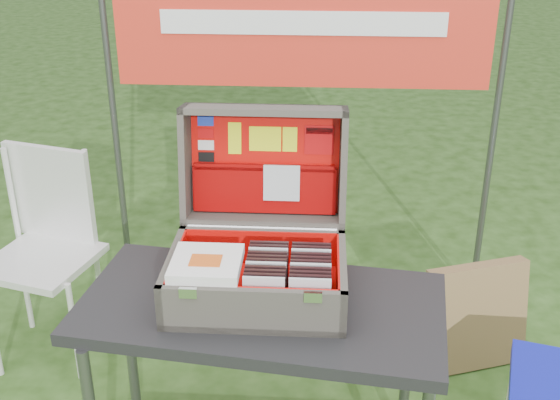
# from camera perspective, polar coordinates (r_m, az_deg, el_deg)

# --- Properties ---
(table) EXTENTS (1.16, 0.69, 0.69)m
(table) POSITION_cam_1_polar(r_m,az_deg,el_deg) (2.35, -1.44, -15.32)
(table) COLOR black
(table) RESTS_ON ground
(table_top) EXTENTS (1.16, 0.69, 0.04)m
(table_top) POSITION_cam_1_polar(r_m,az_deg,el_deg) (2.16, -1.53, -8.75)
(table_top) COLOR black
(table_top) RESTS_ON ground
(table_leg_bl) EXTENTS (0.04, 0.04, 0.65)m
(table_leg_bl) POSITION_cam_1_polar(r_m,az_deg,el_deg) (2.61, -12.03, -11.87)
(table_leg_bl) COLOR #59595B
(table_leg_bl) RESTS_ON ground
(table_leg_br) EXTENTS (0.04, 0.04, 0.65)m
(table_leg_br) POSITION_cam_1_polar(r_m,az_deg,el_deg) (2.54, 10.31, -12.75)
(table_leg_br) COLOR #59595B
(table_leg_br) RESTS_ON ground
(suitcase) EXTENTS (0.53, 0.54, 0.51)m
(suitcase) POSITION_cam_1_polar(r_m,az_deg,el_deg) (2.09, -1.81, -1.23)
(suitcase) COLOR #5D574B
(suitcase) RESTS_ON table
(suitcase_base_bottom) EXTENTS (0.53, 0.38, 0.02)m
(suitcase_base_bottom) POSITION_cam_1_polar(r_m,az_deg,el_deg) (2.16, -1.87, -7.74)
(suitcase_base_bottom) COLOR #5D574B
(suitcase_base_bottom) RESTS_ON table_top
(suitcase_base_wall_front) EXTENTS (0.53, 0.02, 0.14)m
(suitcase_base_wall_front) POSITION_cam_1_polar(r_m,az_deg,el_deg) (1.97, -2.37, -9.06)
(suitcase_base_wall_front) COLOR #5D574B
(suitcase_base_wall_front) RESTS_ON table_top
(suitcase_base_wall_back) EXTENTS (0.53, 0.02, 0.14)m
(suitcase_base_wall_back) POSITION_cam_1_polar(r_m,az_deg,el_deg) (2.28, -1.48, -4.02)
(suitcase_base_wall_back) COLOR #5D574B
(suitcase_base_wall_back) RESTS_ON table_top
(suitcase_base_wall_left) EXTENTS (0.02, 0.38, 0.14)m
(suitcase_base_wall_left) POSITION_cam_1_polar(r_m,az_deg,el_deg) (2.16, -8.71, -6.07)
(suitcase_base_wall_left) COLOR #5D574B
(suitcase_base_wall_left) RESTS_ON table_top
(suitcase_base_wall_right) EXTENTS (0.02, 0.38, 0.14)m
(suitcase_base_wall_right) POSITION_cam_1_polar(r_m,az_deg,el_deg) (2.12, 5.07, -6.56)
(suitcase_base_wall_right) COLOR #5D574B
(suitcase_base_wall_right) RESTS_ON table_top
(suitcase_liner_floor) EXTENTS (0.49, 0.34, 0.01)m
(suitcase_liner_floor) POSITION_cam_1_polar(r_m,az_deg,el_deg) (2.15, -1.87, -7.44)
(suitcase_liner_floor) COLOR red
(suitcase_liner_floor) RESTS_ON suitcase_base_bottom
(suitcase_latch_left) EXTENTS (0.05, 0.01, 0.03)m
(suitcase_latch_left) POSITION_cam_1_polar(r_m,az_deg,el_deg) (1.96, -7.49, -7.50)
(suitcase_latch_left) COLOR silver
(suitcase_latch_left) RESTS_ON suitcase_base_wall_front
(suitcase_latch_right) EXTENTS (0.05, 0.01, 0.03)m
(suitcase_latch_right) POSITION_cam_1_polar(r_m,az_deg,el_deg) (1.92, 2.70, -7.89)
(suitcase_latch_right) COLOR silver
(suitcase_latch_right) RESTS_ON suitcase_base_wall_front
(suitcase_hinge) EXTENTS (0.48, 0.02, 0.02)m
(suitcase_hinge) POSITION_cam_1_polar(r_m,az_deg,el_deg) (2.26, -1.48, -2.30)
(suitcase_hinge) COLOR silver
(suitcase_hinge) RESTS_ON suitcase_base_wall_back
(suitcase_lid_back) EXTENTS (0.53, 0.08, 0.38)m
(suitcase_lid_back) POSITION_cam_1_polar(r_m,az_deg,el_deg) (2.33, -1.18, 3.16)
(suitcase_lid_back) COLOR #5D574B
(suitcase_lid_back) RESTS_ON suitcase_base_wall_back
(suitcase_lid_rim_far) EXTENTS (0.53, 0.14, 0.04)m
(suitcase_lid_rim_far) POSITION_cam_1_polar(r_m,az_deg,el_deg) (2.24, -1.29, 7.32)
(suitcase_lid_rim_far) COLOR #5D574B
(suitcase_lid_rim_far) RESTS_ON suitcase_lid_back
(suitcase_lid_rim_near) EXTENTS (0.53, 0.14, 0.04)m
(suitcase_lid_rim_near) POSITION_cam_1_polar(r_m,az_deg,el_deg) (2.32, -1.33, -1.51)
(suitcase_lid_rim_near) COLOR #5D574B
(suitcase_lid_rim_near) RESTS_ON suitcase_lid_back
(suitcase_lid_rim_left) EXTENTS (0.02, 0.20, 0.40)m
(suitcase_lid_rim_left) POSITION_cam_1_polar(r_m,az_deg,el_deg) (2.31, -7.67, 2.95)
(suitcase_lid_rim_left) COLOR #5D574B
(suitcase_lid_rim_left) RESTS_ON suitcase_lid_back
(suitcase_lid_rim_right) EXTENTS (0.02, 0.20, 0.40)m
(suitcase_lid_rim_right) POSITION_cam_1_polar(r_m,az_deg,el_deg) (2.27, 5.16, 2.67)
(suitcase_lid_rim_right) COLOR #5D574B
(suitcase_lid_rim_right) RESTS_ON suitcase_lid_back
(suitcase_lid_liner) EXTENTS (0.49, 0.06, 0.33)m
(suitcase_lid_liner) POSITION_cam_1_polar(r_m,az_deg,el_deg) (2.32, -1.21, 3.08)
(suitcase_lid_liner) COLOR red
(suitcase_lid_liner) RESTS_ON suitcase_lid_back
(suitcase_liner_wall_front) EXTENTS (0.49, 0.01, 0.12)m
(suitcase_liner_wall_front) POSITION_cam_1_polar(r_m,az_deg,el_deg) (1.98, -2.34, -8.59)
(suitcase_liner_wall_front) COLOR red
(suitcase_liner_wall_front) RESTS_ON suitcase_base_bottom
(suitcase_liner_wall_back) EXTENTS (0.49, 0.01, 0.12)m
(suitcase_liner_wall_back) POSITION_cam_1_polar(r_m,az_deg,el_deg) (2.26, -1.51, -3.95)
(suitcase_liner_wall_back) COLOR red
(suitcase_liner_wall_back) RESTS_ON suitcase_base_bottom
(suitcase_liner_wall_left) EXTENTS (0.01, 0.34, 0.12)m
(suitcase_liner_wall_left) POSITION_cam_1_polar(r_m,az_deg,el_deg) (2.15, -8.38, -5.85)
(suitcase_liner_wall_left) COLOR red
(suitcase_liner_wall_left) RESTS_ON suitcase_base_bottom
(suitcase_liner_wall_right) EXTENTS (0.01, 0.34, 0.12)m
(suitcase_liner_wall_right) POSITION_cam_1_polar(r_m,az_deg,el_deg) (2.11, 4.72, -6.31)
(suitcase_liner_wall_right) COLOR red
(suitcase_liner_wall_right) RESTS_ON suitcase_base_bottom
(suitcase_lid_pocket) EXTENTS (0.47, 0.06, 0.16)m
(suitcase_lid_pocket) POSITION_cam_1_polar(r_m,az_deg,el_deg) (2.32, -1.26, 0.85)
(suitcase_lid_pocket) COLOR #8C0303
(suitcase_lid_pocket) RESTS_ON suitcase_lid_liner
(suitcase_pocket_edge) EXTENTS (0.46, 0.02, 0.02)m
(suitcase_pocket_edge) POSITION_cam_1_polar(r_m,az_deg,el_deg) (2.30, -1.26, 2.65)
(suitcase_pocket_edge) COLOR #8C0303
(suitcase_pocket_edge) RESTS_ON suitcase_lid_pocket
(suitcase_pocket_cd) EXTENTS (0.12, 0.03, 0.12)m
(suitcase_pocket_cd) POSITION_cam_1_polar(r_m,az_deg,el_deg) (2.30, 0.13, 1.40)
(suitcase_pocket_cd) COLOR silver
(suitcase_pocket_cd) RESTS_ON suitcase_lid_pocket
(lid_sticker_cc_a) EXTENTS (0.05, 0.01, 0.03)m
(lid_sticker_cc_a) POSITION_cam_1_polar(r_m,az_deg,el_deg) (2.31, -6.07, 6.40)
(lid_sticker_cc_a) COLOR #1933B2
(lid_sticker_cc_a) RESTS_ON suitcase_lid_liner
(lid_sticker_cc_b) EXTENTS (0.05, 0.01, 0.03)m
(lid_sticker_cc_b) POSITION_cam_1_polar(r_m,az_deg,el_deg) (2.32, -6.05, 5.43)
(lid_sticker_cc_b) COLOR #BF0608
(lid_sticker_cc_b) RESTS_ON suitcase_lid_liner
(lid_sticker_cc_c) EXTENTS (0.05, 0.01, 0.03)m
(lid_sticker_cc_c) POSITION_cam_1_polar(r_m,az_deg,el_deg) (2.33, -6.03, 4.46)
(lid_sticker_cc_c) COLOR white
(lid_sticker_cc_c) RESTS_ON suitcase_lid_liner
(lid_sticker_cc_d) EXTENTS (0.05, 0.01, 0.03)m
(lid_sticker_cc_d) POSITION_cam_1_polar(r_m,az_deg,el_deg) (2.34, -6.01, 3.50)
(lid_sticker_cc_d) COLOR black
(lid_sticker_cc_d) RESTS_ON suitcase_lid_liner
(lid_card_neon_tall) EXTENTS (0.04, 0.02, 0.10)m
(lid_card_neon_tall) POSITION_cam_1_polar(r_m,az_deg,el_deg) (2.31, -3.70, 5.03)
(lid_card_neon_tall) COLOR #E4F017
(lid_card_neon_tall) RESTS_ON suitcase_lid_liner
(lid_card_neon_main) EXTENTS (0.10, 0.02, 0.08)m
(lid_card_neon_main) POSITION_cam_1_polar(r_m,az_deg,el_deg) (2.30, -1.21, 4.99)
(lid_card_neon_main) COLOR #E4F017
(lid_card_neon_main) RESTS_ON suitcase_lid_liner
(lid_card_neon_small) EXTENTS (0.05, 0.02, 0.08)m
(lid_card_neon_small) POSITION_cam_1_polar(r_m,az_deg,el_deg) (2.29, 0.81, 4.95)
(lid_card_neon_small) COLOR #E4F017
(lid_card_neon_small) RESTS_ON suitcase_lid_liner
(lid_sticker_band) EXTENTS (0.10, 0.02, 0.09)m
(lid_sticker_band) POSITION_cam_1_polar(r_m,az_deg,el_deg) (2.29, 3.20, 4.89)
(lid_sticker_band) COLOR #BF0608
(lid_sticker_band) RESTS_ON suitcase_lid_liner
(lid_sticker_band_bar) EXTENTS (0.09, 0.01, 0.02)m
(lid_sticker_band_bar) POSITION_cam_1_polar(r_m,az_deg,el_deg) (2.29, 3.22, 5.63)
(lid_sticker_band_bar) COLOR black
(lid_sticker_band_bar) RESTS_ON suitcase_lid_liner
(cd_left_0) EXTENTS (0.12, 0.01, 0.14)m
(cd_left_0) POSITION_cam_1_polar(r_m,az_deg,el_deg) (1.99, -1.32, -7.98)
(cd_left_0) COLOR silver
(cd_left_0) RESTS_ON suitcase_liner_floor
(cd_left_1) EXTENTS (0.12, 0.01, 0.14)m
(cd_left_1) POSITION_cam_1_polar(r_m,az_deg,el_deg) (2.01, -1.27, -7.65)
(cd_left_1) COLOR black
(cd_left_1) RESTS_ON suitcase_liner_floor
(cd_left_2) EXTENTS (0.12, 0.01, 0.14)m
(cd_left_2) POSITION_cam_1_polar(r_m,az_deg,el_deg) (2.02, -1.22, -7.33)
(cd_left_2) COLOR black
(cd_left_2) RESTS_ON suitcase_liner_floor
(cd_left_3) EXTENTS (0.12, 0.01, 0.14)m
(cd_left_3) POSITION_cam_1_polar(r_m,az_deg,el_deg) (2.04, -1.17, -7.02)
(cd_left_3) COLOR black
(cd_left_3) RESTS_ON suitcase_liner_floor
(cd_left_4) EXTENTS (0.12, 0.01, 0.14)m
(cd_left_4) POSITION_cam_1_polar(r_m,az_deg,el_deg) (2.06, -1.13, -6.71)
(cd_left_4) COLOR silver
(cd_left_4) RESTS_ON suitcase_liner_floor
(cd_left_5) EXTENTS (0.12, 0.01, 0.14)m
(cd_left_5) POSITION_cam_1_polar(r_m,az_deg,el_deg) (2.08, -1.08, -6.41)
(cd_left_5) COLOR black
(cd_left_5) RESTS_ON suitcase_liner_floor
(cd_left_6) EXTENTS (0.12, 0.01, 0.14)m
(cd_left_6) POSITION_cam_1_polar(r_m,az_deg,el_deg) (2.09, -1.03, -6.11)
(cd_left_6) COLOR black
(cd_left_6) RESTS_ON suitcase_liner_floor
(cd_left_7) EXTENTS (0.12, 0.01, 0.14)m
(cd_left_7) POSITION_cam_1_polar(r_m,az_deg,el_deg) (2.11, -0.99, -5.82)
(cd_left_7) COLOR black
(cd_left_7) RESTS_ON suitcase_liner_floor
(cd_left_8) EXTENTS (0.12, 0.01, 0.14)m
(cd_left_8) POSITION_cam_1_polar(r_m,az_deg,el_deg) (2.13, -0.95, -5.53)
(cd_left_8) COLOR silver
(cd_left_8) RESTS_ON suitcase_liner_floor
(cd_left_9) EXTENTS (0.12, 0.01, 0.14)m
(cd_left_9) POSITION_cam_1_polar(r_m,az_deg,el_deg) (2.15, -0.90, -5.25)
(cd_left_9) COLOR black
(cd_left_9) RESTS_ON suitcase_liner_floor
(cd_left_10) EXTENTS (0.12, 0.01, 0.14)m
(cd_left_10) POSITION_cam_1_polar(r_m,az_deg,el_deg) (2.17, -0.86, -4.97)
(cd_left_10) COLOR black
(cd_left_10) RESTS_ON suitcase_liner_floor
(cd_right_0) EXTENTS (0.12, 0.01, 0.14)m
(cd_right_0) POSITION_cam_1_polar(r_m,az_deg,el_deg) (1.98, 2.43, -8.09)
(cd_right_0) COLOR silver
(cd_right_0) RESTS_ON suitcase_liner_floor
(cd_right_1) EXTENTS (0.12, 0.01, 0.14)m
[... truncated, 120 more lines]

